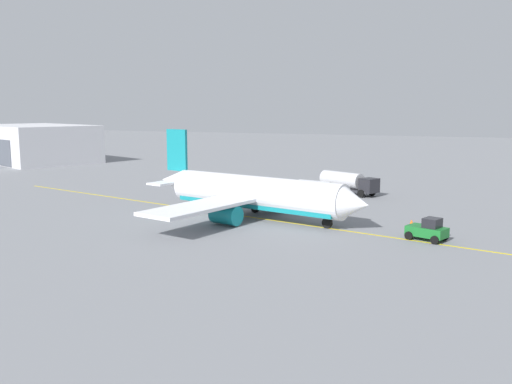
# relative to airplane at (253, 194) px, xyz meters

# --- Properties ---
(ground_plane) EXTENTS (400.00, 400.00, 0.00)m
(ground_plane) POSITION_rel_airplane_xyz_m (0.45, -0.11, -2.72)
(ground_plane) COLOR slate
(airplane) EXTENTS (28.85, 30.58, 9.82)m
(airplane) POSITION_rel_airplane_xyz_m (0.00, 0.00, 0.00)
(airplane) COLOR white
(airplane) RESTS_ON ground
(fuel_tanker) EXTENTS (10.19, 6.73, 3.15)m
(fuel_tanker) POSITION_rel_airplane_xyz_m (5.99, 21.57, -1.00)
(fuel_tanker) COLOR #2D2D33
(fuel_tanker) RESTS_ON ground
(pushback_tug) EXTENTS (4.08, 3.36, 2.20)m
(pushback_tug) POSITION_rel_airplane_xyz_m (19.62, -3.81, -1.71)
(pushback_tug) COLOR #196B28
(pushback_tug) RESTS_ON ground
(refueling_worker) EXTENTS (0.62, 0.62, 1.71)m
(refueling_worker) POSITION_rel_airplane_xyz_m (5.82, 16.74, -1.90)
(refueling_worker) COLOR navy
(refueling_worker) RESTS_ON ground
(safety_cone_nose) EXTENTS (0.58, 0.58, 0.65)m
(safety_cone_nose) POSITION_rel_airplane_xyz_m (17.42, 2.35, -2.40)
(safety_cone_nose) COLOR #F2590F
(safety_cone_nose) RESTS_ON ground
(distant_hangar) EXTENTS (34.66, 28.94, 8.55)m
(distant_hangar) POSITION_rel_airplane_xyz_m (-73.11, 41.93, 1.55)
(distant_hangar) COLOR silver
(distant_hangar) RESTS_ON ground
(taxi_line_marking) EXTENTS (86.28, 21.25, 0.01)m
(taxi_line_marking) POSITION_rel_airplane_xyz_m (0.45, -0.11, -2.72)
(taxi_line_marking) COLOR yellow
(taxi_line_marking) RESTS_ON ground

